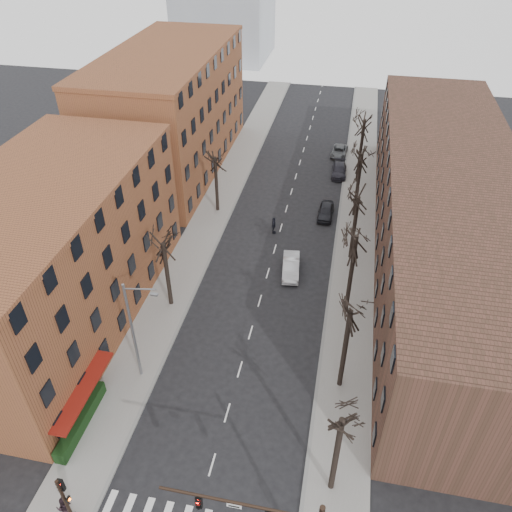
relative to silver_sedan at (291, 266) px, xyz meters
The scene contains 23 objects.
sidewalk_left 14.57m from the silver_sedan, 134.10° to the left, with size 4.00×90.00×0.15m, color gray.
sidewalk_right 12.01m from the silver_sedan, 60.69° to the left, with size 4.00×90.00×0.15m, color gray.
building_left_near 21.16m from the silver_sedan, 152.23° to the right, with size 12.00×26.00×12.00m, color brown.
building_left_far 27.32m from the silver_sedan, 132.98° to the left, with size 12.00×28.00×14.00m, color brown.
building_right 15.50m from the silver_sedan, 21.47° to the left, with size 12.00×50.00×10.00m, color #4E2F24.
awning_left 21.85m from the silver_sedan, 121.87° to the right, with size 1.20×7.00×0.15m, color maroon.
hedge 22.75m from the silver_sedan, 120.76° to the right, with size 0.80×6.00×1.00m, color #173412.
tree_right_a 21.27m from the silver_sedan, 75.09° to the right, with size 5.20×5.20×10.00m, color black, non-canonical shape.
tree_right_b 13.71m from the silver_sedan, 66.45° to the right, with size 5.20×5.20×10.80m, color black, non-canonical shape.
tree_right_c 7.15m from the silver_sedan, 39.74° to the right, with size 5.20×5.20×11.60m, color black, non-canonical shape.
tree_right_d 6.51m from the silver_sedan, 32.27° to the left, with size 5.20×5.20×10.00m, color black, non-canonical shape.
tree_right_e 12.71m from the silver_sedan, 64.48° to the left, with size 5.20×5.20×10.80m, color black, non-canonical shape.
tree_right_f 20.22m from the silver_sedan, 74.30° to the left, with size 5.20×5.20×11.60m, color black, non-canonical shape.
tree_left_a 11.75m from the silver_sedan, 146.07° to the right, with size 5.20×5.20×9.50m, color black, non-canonical shape.
tree_left_b 13.59m from the silver_sedan, 135.83° to the left, with size 5.20×5.20×9.50m, color black, non-canonical shape.
signal_pole_left 27.15m from the silver_sedan, 109.68° to the right, with size 0.47×0.44×4.40m.
streetlight 17.71m from the silver_sedan, 122.20° to the right, with size 2.45×0.22×9.03m.
silver_sedan is the anchor object (origin of this frame).
parked_car_near 10.94m from the silver_sedan, 77.49° to the left, with size 1.63×4.05×1.38m, color black.
parked_car_mid 21.19m from the silver_sedan, 81.40° to the left, with size 1.82×4.48×1.30m, color #23222A.
parked_car_far 26.75m from the silver_sedan, 83.98° to the left, with size 1.97×4.27×1.19m, color #4F5356.
pedestrian_b 27.13m from the silver_sedan, 110.66° to the right, with size 0.91×0.71×1.88m, color black.
pedestrian_crossing 6.88m from the silver_sedan, 113.58° to the left, with size 1.12×0.47×1.92m, color black.
Camera 1 is at (6.24, -12.62, 30.03)m, focal length 35.00 mm.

